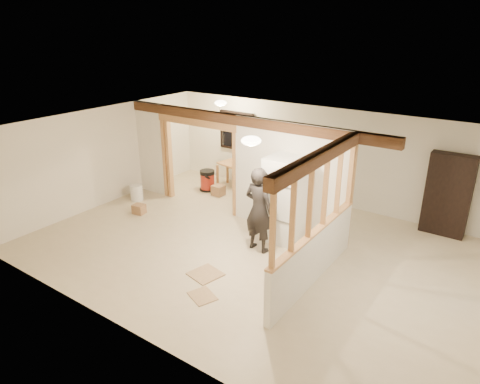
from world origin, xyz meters
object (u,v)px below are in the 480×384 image
Objects in this scene: shop_vac at (207,180)px; bookshelf at (448,195)px; refrigerator at (285,199)px; work_table at (237,177)px; woman at (259,210)px.

bookshelf is (6.02, 0.90, 0.63)m from shop_vac.
work_table is (-2.60, 1.94, -0.57)m from refrigerator.
woman is 4.22m from bookshelf.
woman is (-0.20, -0.72, -0.03)m from refrigerator.
bookshelf reaches higher than work_table.
shop_vac is at bearing -171.53° from bookshelf.
shop_vac is at bearing 157.17° from refrigerator.
woman is at bearing -105.74° from refrigerator.
refrigerator is at bearing -22.83° from shop_vac.
woman is 3.73m from shop_vac.
shop_vac is (-0.63, -0.58, -0.07)m from work_table.
woman reaches higher than work_table.
shop_vac is (-3.23, 1.36, -0.64)m from refrigerator.
work_table is (-2.40, 2.66, -0.54)m from woman.
bookshelf is (5.39, 0.32, 0.56)m from work_table.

